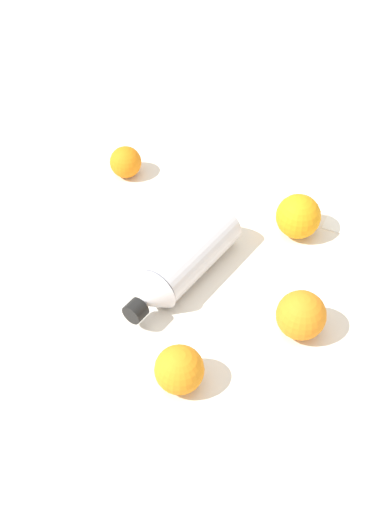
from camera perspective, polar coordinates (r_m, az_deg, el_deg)
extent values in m
plane|color=silver|center=(1.18, 1.26, -1.08)|extent=(2.40, 2.40, 0.00)
cylinder|color=silver|center=(1.15, 0.00, 0.00)|extent=(0.19, 0.17, 0.07)
cone|color=silver|center=(1.09, -3.54, -3.43)|extent=(0.08, 0.08, 0.07)
cylinder|color=black|center=(1.07, -4.64, -4.50)|extent=(0.04, 0.04, 0.03)
sphere|color=orange|center=(1.22, 8.70, 3.23)|extent=(0.08, 0.08, 0.08)
sphere|color=orange|center=(1.07, 8.92, -4.82)|extent=(0.08, 0.08, 0.08)
sphere|color=orange|center=(1.35, -5.46, 7.67)|extent=(0.06, 0.06, 0.06)
sphere|color=orange|center=(1.00, -1.04, -9.28)|extent=(0.07, 0.07, 0.07)
cube|color=white|center=(1.30, 14.31, 3.16)|extent=(0.18, 0.18, 0.01)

